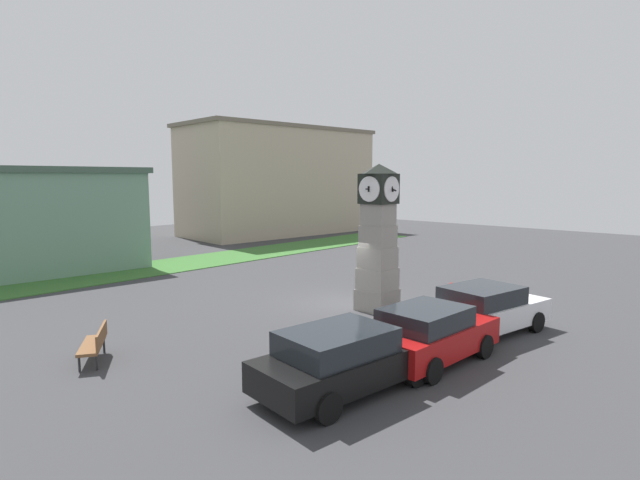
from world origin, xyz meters
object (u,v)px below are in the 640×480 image
at_px(bench, 95,342).
at_px(clock_tower, 378,241).
at_px(bollard_mid_row, 453,304).
at_px(bollard_far_row, 463,318).
at_px(car_near_tower, 430,333).
at_px(car_navy_sedan, 344,359).
at_px(pedestrian_near_bench, 370,260).
at_px(bollard_near_tower, 451,296).
at_px(car_by_building, 486,309).

bearing_deg(bench, clock_tower, -14.62).
bearing_deg(bollard_mid_row, bench, 152.88).
height_order(bollard_far_row, car_near_tower, car_near_tower).
height_order(clock_tower, bench, clock_tower).
bearing_deg(bollard_far_row, car_near_tower, -171.94).
xyz_separation_m(bollard_far_row, car_navy_sedan, (-5.55, 0.11, 0.22)).
bearing_deg(bench, bollard_mid_row, -27.12).
xyz_separation_m(clock_tower, pedestrian_near_bench, (4.27, 3.48, -1.62)).
height_order(clock_tower, car_near_tower, clock_tower).
bearing_deg(bench, car_near_tower, -47.57).
height_order(bollard_near_tower, car_navy_sedan, car_navy_sedan).
distance_m(bollard_near_tower, pedestrian_near_bench, 6.08).
bearing_deg(bench, car_navy_sedan, -63.41).
bearing_deg(clock_tower, bollard_far_row, -100.00).
bearing_deg(pedestrian_near_bench, car_near_tower, -135.00).
distance_m(car_navy_sedan, bench, 6.70).
xyz_separation_m(clock_tower, bollard_mid_row, (0.70, -2.67, -1.98)).
distance_m(clock_tower, bollard_near_tower, 3.35).
distance_m(car_navy_sedan, pedestrian_near_bench, 12.63).
relative_size(bollard_near_tower, bollard_mid_row, 0.94).
height_order(bollard_mid_row, bench, bollard_mid_row).
bearing_deg(car_near_tower, bollard_mid_row, 19.36).
bearing_deg(bollard_far_row, car_navy_sedan, 178.88).
xyz_separation_m(clock_tower, car_navy_sedan, (-6.20, -3.59, -1.78)).
height_order(clock_tower, bollard_near_tower, clock_tower).
relative_size(clock_tower, car_by_building, 1.21).
height_order(bollard_far_row, bench, bollard_far_row).
bearing_deg(car_near_tower, bollard_far_row, 8.06).
distance_m(bollard_far_row, car_near_tower, 2.67).
xyz_separation_m(car_near_tower, pedestrian_near_bench, (7.55, 7.55, 0.16)).
height_order(bollard_mid_row, bollard_far_row, bollard_mid_row).
relative_size(bollard_far_row, bench, 0.66).
relative_size(car_by_building, bench, 2.68).
bearing_deg(pedestrian_near_bench, bollard_far_row, -124.42).
xyz_separation_m(bollard_far_row, car_by_building, (0.74, -0.39, 0.22)).
height_order(bollard_mid_row, car_navy_sedan, car_navy_sedan).
relative_size(bollard_near_tower, bench, 0.63).
xyz_separation_m(car_near_tower, car_by_building, (3.37, -0.02, -0.00)).
distance_m(clock_tower, car_near_tower, 5.52).
xyz_separation_m(bollard_mid_row, car_navy_sedan, (-6.90, -0.92, 0.21)).
relative_size(bollard_far_row, car_near_tower, 0.27).
xyz_separation_m(clock_tower, bollard_near_tower, (1.74, -2.04, -2.01)).
bearing_deg(clock_tower, pedestrian_near_bench, 39.22).
distance_m(car_by_building, bench, 11.33).
relative_size(car_by_building, pedestrian_near_bench, 2.70).
bearing_deg(clock_tower, car_by_building, -88.79).
xyz_separation_m(bollard_far_row, car_near_tower, (-2.63, -0.37, 0.22)).
bearing_deg(car_navy_sedan, pedestrian_near_bench, 34.03).
bearing_deg(clock_tower, bollard_near_tower, -49.50).
bearing_deg(bollard_mid_row, car_by_building, -113.36).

